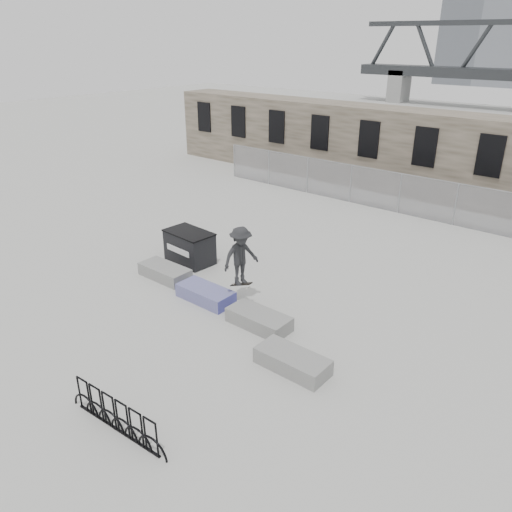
{
  "coord_description": "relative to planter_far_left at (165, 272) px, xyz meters",
  "views": [
    {
      "loc": [
        9.71,
        -10.29,
        8.15
      ],
      "look_at": [
        -0.15,
        1.58,
        1.3
      ],
      "focal_mm": 35.0,
      "sensor_mm": 36.0,
      "label": 1
    }
  ],
  "objects": [
    {
      "name": "ground",
      "position": [
        3.33,
        -0.2,
        -0.25
      ],
      "size": [
        120.0,
        120.0,
        0.0
      ],
      "primitive_type": "plane",
      "color": "#AAAAA5",
      "rests_on": "ground"
    },
    {
      "name": "bike_rack",
      "position": [
        5.12,
        -5.81,
        0.19
      ],
      "size": [
        3.14,
        0.25,
        0.9
      ],
      "rotation": [
        0.0,
        0.0,
        0.06
      ],
      "color": "black",
      "rests_on": "ground"
    },
    {
      "name": "skateboarder",
      "position": [
        3.38,
        0.39,
        1.45
      ],
      "size": [
        1.04,
        1.42,
        2.13
      ],
      "rotation": [
        0.0,
        0.0,
        1.3
      ],
      "color": "#242426",
      "rests_on": "ground"
    },
    {
      "name": "planter_center_left",
      "position": [
        2.35,
        -0.25,
        0.0
      ],
      "size": [
        2.0,
        0.9,
        0.46
      ],
      "color": "#3636A2",
      "rests_on": "ground"
    },
    {
      "name": "stone_wall",
      "position": [
        3.33,
        16.04,
        2.0
      ],
      "size": [
        36.0,
        2.58,
        4.5
      ],
      "color": "brown",
      "rests_on": "ground"
    },
    {
      "name": "planter_center_right",
      "position": [
        4.76,
        -0.37,
        0.0
      ],
      "size": [
        2.0,
        0.9,
        0.46
      ],
      "color": "gray",
      "rests_on": "ground"
    },
    {
      "name": "chainlink_fence",
      "position": [
        3.33,
        12.3,
        0.79
      ],
      "size": [
        22.06,
        0.06,
        2.02
      ],
      "color": "gray",
      "rests_on": "ground"
    },
    {
      "name": "dumpster",
      "position": [
        -0.33,
        1.58,
        0.39
      ],
      "size": [
        1.98,
        1.29,
        1.26
      ],
      "rotation": [
        0.0,
        0.0,
        -0.07
      ],
      "color": "black",
      "rests_on": "ground"
    },
    {
      "name": "planter_far_left",
      "position": [
        0.0,
        0.0,
        0.0
      ],
      "size": [
        2.0,
        0.9,
        0.46
      ],
      "color": "gray",
      "rests_on": "ground"
    },
    {
      "name": "planter_offset",
      "position": [
        6.79,
        -1.45,
        0.0
      ],
      "size": [
        2.0,
        0.9,
        0.46
      ],
      "color": "gray",
      "rests_on": "ground"
    }
  ]
}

